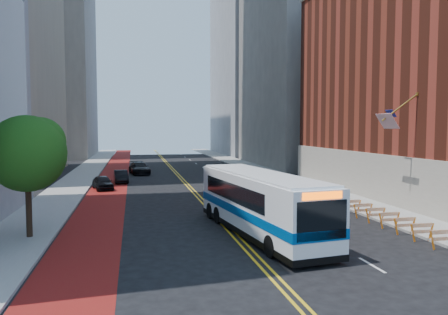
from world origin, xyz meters
TOP-DOWN VIEW (x-y plane):
  - ground at (0.00, 0.00)m, footprint 160.00×160.00m
  - sidewalk_left at (-12.00, 30.00)m, footprint 4.00×140.00m
  - sidewalk_right at (12.00, 30.00)m, footprint 4.00×140.00m
  - bus_lane_paint at (-8.10, 30.00)m, footprint 3.60×140.00m
  - center_line_inner at (-0.18, 30.00)m, footprint 0.14×140.00m
  - center_line_outer at (0.18, 30.00)m, footprint 0.14×140.00m
  - lane_dashes at (4.80, 38.00)m, footprint 0.14×98.20m
  - midrise_right_near at (23.00, 48.00)m, footprint 18.00×26.00m
  - midrise_right_far at (24.00, 78.00)m, footprint 20.00×28.00m
  - construction_barriers at (9.60, 3.42)m, footprint 1.42×10.91m
  - street_tree at (-11.24, 6.04)m, footprint 4.20×4.20m
  - transit_bus at (1.42, 4.45)m, footprint 4.59×13.29m
  - car_a at (-8.64, 25.13)m, footprint 2.54×4.34m
  - car_b at (-7.02, 30.26)m, footprint 1.80×4.28m
  - car_c at (-4.89, 38.80)m, footprint 3.07×5.77m

SIDE VIEW (x-z plane):
  - ground at x=0.00m, z-range 0.00..0.00m
  - center_line_inner at x=-0.18m, z-range 0.00..0.01m
  - center_line_outer at x=0.18m, z-range 0.00..0.01m
  - bus_lane_paint at x=-8.10m, z-range 0.00..0.01m
  - lane_dashes at x=4.80m, z-range 0.00..0.01m
  - sidewalk_left at x=-12.00m, z-range 0.00..0.15m
  - sidewalk_right at x=12.00m, z-range 0.00..0.15m
  - construction_barriers at x=9.60m, z-range 0.17..1.18m
  - car_b at x=-7.02m, z-range 0.00..1.38m
  - car_a at x=-8.64m, z-range 0.00..1.39m
  - car_c at x=-4.89m, z-range 0.00..1.59m
  - transit_bus at x=1.42m, z-range 0.08..3.66m
  - street_tree at x=-11.24m, z-range 1.56..8.26m
  - midrise_right_near at x=23.00m, z-range 0.00..40.00m
  - midrise_right_far at x=24.00m, z-range 0.00..55.00m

